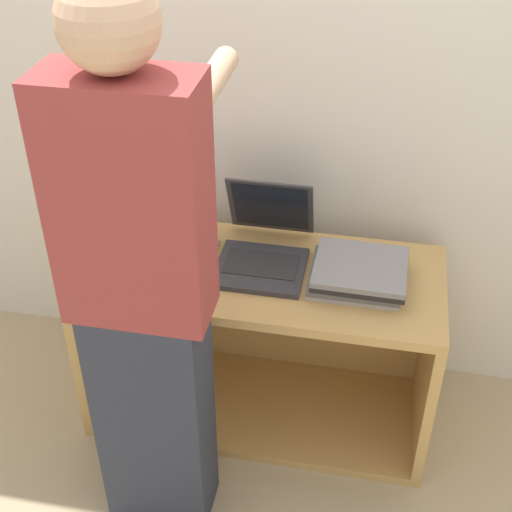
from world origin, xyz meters
TOP-DOWN VIEW (x-y plane):
  - ground_plane at (0.00, 0.00)m, footprint 12.00×12.00m
  - wall_back at (0.00, 0.65)m, footprint 8.00×0.05m
  - cart at (0.00, 0.34)m, footprint 1.27×0.55m
  - laptop_open at (0.00, 0.34)m, footprint 0.31×0.39m
  - laptop_stack_left at (-0.34, 0.27)m, footprint 0.33×0.29m
  - laptop_stack_right at (0.33, 0.27)m, footprint 0.33×0.29m
  - person at (-0.25, -0.21)m, footprint 0.40×0.54m
  - inventory_tag at (-0.34, 0.21)m, footprint 0.06×0.02m

SIDE VIEW (x-z plane):
  - ground_plane at x=0.00m, z-range 0.00..0.00m
  - cart at x=0.00m, z-range 0.00..0.68m
  - laptop_stack_left at x=-0.34m, z-range 0.68..0.76m
  - laptop_stack_right at x=0.33m, z-range 0.68..0.76m
  - laptop_open at x=0.00m, z-range 0.60..0.87m
  - inventory_tag at x=-0.34m, z-range 0.76..0.77m
  - person at x=-0.25m, z-range 0.02..1.82m
  - wall_back at x=0.00m, z-range 0.00..2.40m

